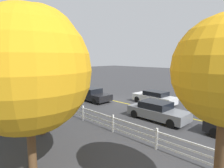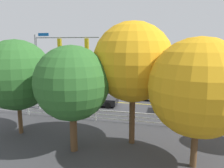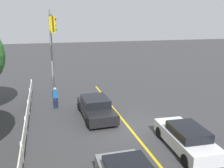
% 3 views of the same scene
% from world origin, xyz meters
% --- Properties ---
extents(ground_plane, '(120.00, 120.00, 0.00)m').
position_xyz_m(ground_plane, '(0.00, 0.00, 0.00)').
color(ground_plane, '#38383A').
extents(lane_center_stripe, '(28.00, 0.16, 0.01)m').
position_xyz_m(lane_center_stripe, '(-4.00, 0.00, 0.00)').
color(lane_center_stripe, gold).
rests_on(lane_center_stripe, ground_plane).
extents(signal_assembly, '(6.50, 0.38, 7.47)m').
position_xyz_m(signal_assembly, '(5.04, 4.33, 5.21)').
color(signal_assembly, gray).
rests_on(signal_assembly, ground_plane).
extents(car_0, '(4.62, 1.98, 1.36)m').
position_xyz_m(car_0, '(-3.90, -1.99, 0.67)').
color(car_0, silver).
rests_on(car_0, ground_plane).
extents(car_1, '(4.61, 2.01, 1.41)m').
position_xyz_m(car_1, '(-6.89, 2.14, 0.69)').
color(car_1, slate).
rests_on(car_1, ground_plane).
extents(car_2, '(4.75, 2.14, 1.39)m').
position_xyz_m(car_2, '(1.88, 1.67, 0.68)').
color(car_2, black).
rests_on(car_2, ground_plane).
extents(car_4, '(4.51, 1.88, 1.39)m').
position_xyz_m(car_4, '(-10.48, -2.04, 0.66)').
color(car_4, navy).
rests_on(car_4, ground_plane).
extents(pedestrian, '(0.34, 0.45, 1.69)m').
position_xyz_m(pedestrian, '(4.43, 4.34, 0.93)').
color(pedestrian, '#191E3F').
rests_on(pedestrian, ground_plane).
extents(white_rail_fence, '(26.10, 0.10, 1.15)m').
position_xyz_m(white_rail_fence, '(-3.00, 6.32, 0.60)').
color(white_rail_fence, white).
rests_on(white_rail_fence, ground_plane).
extents(tree_0, '(5.05, 5.05, 6.81)m').
position_xyz_m(tree_0, '(-7.02, 11.79, 4.28)').
color(tree_0, brown).
rests_on(tree_0, ground_plane).
extents(tree_2, '(4.96, 4.96, 6.78)m').
position_xyz_m(tree_2, '(4.75, 10.12, 4.29)').
color(tree_2, brown).
rests_on(tree_2, ground_plane).
extents(tree_3, '(4.41, 4.41, 6.40)m').
position_xyz_m(tree_3, '(-0.14, 11.69, 4.18)').
color(tree_3, brown).
rests_on(tree_3, ground_plane).
extents(tree_4, '(5.00, 5.00, 7.84)m').
position_xyz_m(tree_4, '(-3.39, 9.73, 5.33)').
color(tree_4, brown).
rests_on(tree_4, ground_plane).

